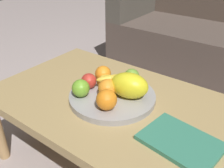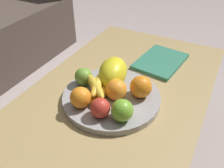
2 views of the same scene
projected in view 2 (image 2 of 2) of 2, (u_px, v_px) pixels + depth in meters
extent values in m
plane|color=#A99A97|center=(116.00, 157.00, 1.18)|extent=(8.00, 8.00, 0.00)
cube|color=tan|center=(117.00, 97.00, 0.95)|extent=(1.13, 0.65, 0.04)
cylinder|color=#9E8C55|center=(205.00, 86.00, 1.34)|extent=(0.05, 0.05, 0.35)
cylinder|color=tan|center=(113.00, 61.00, 1.55)|extent=(0.05, 0.05, 0.35)
cylinder|color=#9B989A|center=(112.00, 98.00, 0.90)|extent=(0.36, 0.36, 0.03)
ellipsoid|color=yellow|center=(113.00, 72.00, 0.92)|extent=(0.18, 0.14, 0.10)
sphere|color=orange|center=(141.00, 87.00, 0.87)|extent=(0.08, 0.08, 0.08)
sphere|color=orange|center=(81.00, 97.00, 0.82)|extent=(0.07, 0.07, 0.07)
sphere|color=orange|center=(116.00, 90.00, 0.86)|extent=(0.08, 0.08, 0.08)
sphere|color=#6FAC2D|center=(122.00, 110.00, 0.77)|extent=(0.07, 0.07, 0.07)
sphere|color=#71A337|center=(84.00, 77.00, 0.93)|extent=(0.07, 0.07, 0.07)
sphere|color=red|center=(100.00, 108.00, 0.79)|extent=(0.07, 0.07, 0.07)
ellipsoid|color=yellow|center=(102.00, 92.00, 0.88)|extent=(0.15, 0.06, 0.03)
ellipsoid|color=yellow|center=(100.00, 90.00, 0.89)|extent=(0.15, 0.05, 0.03)
ellipsoid|color=yellow|center=(98.00, 84.00, 0.88)|extent=(0.15, 0.07, 0.03)
ellipsoid|color=gold|center=(95.00, 86.00, 0.86)|extent=(0.12, 0.14, 0.03)
cube|color=#357D63|center=(161.00, 61.00, 1.12)|extent=(0.27, 0.21, 0.02)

